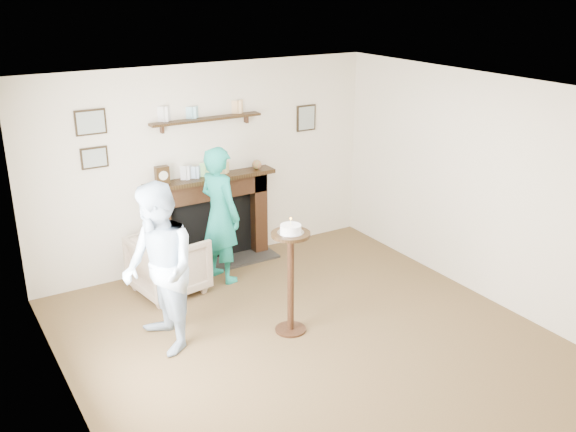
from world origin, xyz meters
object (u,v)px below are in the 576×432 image
object	(u,v)px
armchair	(171,291)
pedestal_table	(291,263)
woman	(223,278)
man	(165,346)

from	to	relation	value
armchair	pedestal_table	bearing A→B (deg)	-162.46
armchair	woman	bearing A→B (deg)	-98.77
armchair	man	xyz separation A→B (m)	(-0.49, -1.11, 0.00)
man	woman	distance (m)	1.61
man	woman	size ratio (longest dim) A/B	1.02
woman	pedestal_table	distance (m)	1.67
man	woman	world-z (taller)	man
armchair	pedestal_table	size ratio (longest dim) A/B	0.61
armchair	pedestal_table	world-z (taller)	pedestal_table
man	woman	xyz separation A→B (m)	(1.16, 1.11, 0.00)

